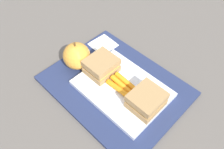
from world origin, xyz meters
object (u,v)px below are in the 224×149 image
Objects in this scene: carrot_sticks_bundle at (122,85)px; apple at (77,56)px; sandwich_half_left at (146,100)px; food_tray at (122,88)px; paper_napkin at (103,45)px; sandwich_half_right at (101,66)px.

carrot_sticks_bundle is 0.15m from apple.
carrot_sticks_bundle is at bearing -0.15° from sandwich_half_left.
food_tray is at bearing 0.00° from sandwich_half_left.
apple is (0.23, 0.03, 0.00)m from sandwich_half_left.
food_tray reaches higher than paper_napkin.
carrot_sticks_bundle is 1.11× the size of paper_napkin.
apple is 1.26× the size of paper_napkin.
apple is at bearing 6.26° from sandwich_half_left.
sandwich_half_right reaches higher than paper_napkin.
sandwich_half_left is at bearing 180.00° from sandwich_half_right.
food_tray is 2.62× the size of apple.
paper_napkin is (0.01, -0.11, -0.04)m from apple.
sandwich_half_left is 0.16m from sandwich_half_right.
food_tray is at bearing 158.24° from carrot_sticks_bundle.
sandwich_half_right is 0.08m from apple.
food_tray is 0.01m from carrot_sticks_bundle.
carrot_sticks_bundle is (0.00, -0.00, 0.01)m from food_tray.
food_tray is 0.08m from sandwich_half_right.
sandwich_half_right is 0.12m from paper_napkin.
apple is (0.07, 0.03, 0.00)m from sandwich_half_right.
paper_napkin is (0.24, -0.08, -0.03)m from sandwich_half_left.
sandwich_half_left is 1.03× the size of carrot_sticks_bundle.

